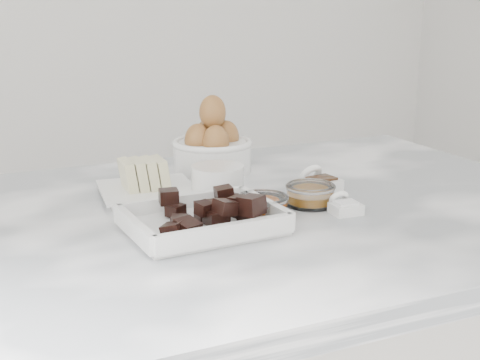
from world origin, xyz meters
The scene contains 9 objects.
marble_slab centered at (0.00, 0.00, 0.92)m, with size 1.20×0.80×0.04m, color white.
chocolate_dish centered at (-0.09, -0.07, 0.96)m, with size 0.23×0.18×0.06m.
butter_plate centered at (-0.11, 0.14, 0.96)m, with size 0.18×0.18×0.07m.
sugar_ramekin centered at (0.00, 0.08, 0.97)m, with size 0.09×0.09×0.05m.
egg_bowl centered at (0.06, 0.25, 0.99)m, with size 0.16×0.16×0.15m.
honey_bowl centered at (0.12, -0.03, 0.96)m, with size 0.08×0.08×0.04m.
zest_bowl centered at (0.02, -0.06, 0.96)m, with size 0.08×0.08×0.04m.
vanilla_spoon centered at (0.18, 0.04, 0.96)m, with size 0.07×0.08×0.05m.
salt_spoon centered at (0.15, -0.09, 0.95)m, with size 0.05×0.06×0.04m.
Camera 1 is at (-0.43, -0.96, 1.28)m, focal length 50.00 mm.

